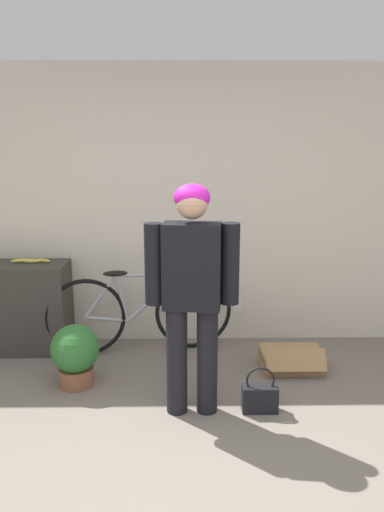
{
  "coord_description": "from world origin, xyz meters",
  "views": [
    {
      "loc": [
        0.04,
        -2.21,
        1.9
      ],
      "look_at": [
        0.08,
        1.06,
        1.15
      ],
      "focal_mm": 35.0,
      "sensor_mm": 36.0,
      "label": 1
    }
  ],
  "objects_px": {
    "banana": "(31,261)",
    "potted_plant": "(75,353)",
    "person": "(192,284)",
    "cardboard_box": "(291,359)",
    "bicycle": "(140,312)",
    "handbag": "(260,397)"
  },
  "relations": [
    {
      "from": "bicycle",
      "to": "potted_plant",
      "type": "bearing_deg",
      "value": -134.11
    },
    {
      "from": "bicycle",
      "to": "person",
      "type": "bearing_deg",
      "value": -76.02
    },
    {
      "from": "banana",
      "to": "person",
      "type": "bearing_deg",
      "value": -38.87
    },
    {
      "from": "person",
      "to": "banana",
      "type": "height_order",
      "value": "person"
    },
    {
      "from": "handbag",
      "to": "bicycle",
      "type": "bearing_deg",
      "value": 131.25
    },
    {
      "from": "bicycle",
      "to": "cardboard_box",
      "type": "distance_m",
      "value": 1.41
    },
    {
      "from": "person",
      "to": "banana",
      "type": "xyz_separation_m",
      "value": [
        -1.46,
        1.17,
        -0.11
      ]
    },
    {
      "from": "potted_plant",
      "to": "person",
      "type": "bearing_deg",
      "value": -23.76
    },
    {
      "from": "banana",
      "to": "potted_plant",
      "type": "relative_size",
      "value": 0.73
    },
    {
      "from": "person",
      "to": "cardboard_box",
      "type": "bearing_deg",
      "value": 45.32
    },
    {
      "from": "person",
      "to": "potted_plant",
      "type": "bearing_deg",
      "value": 163.01
    },
    {
      "from": "cardboard_box",
      "to": "potted_plant",
      "type": "distance_m",
      "value": 1.81
    },
    {
      "from": "banana",
      "to": "potted_plant",
      "type": "bearing_deg",
      "value": -54.94
    },
    {
      "from": "person",
      "to": "cardboard_box",
      "type": "distance_m",
      "value": 1.41
    },
    {
      "from": "bicycle",
      "to": "handbag",
      "type": "xyz_separation_m",
      "value": [
        0.94,
        -1.08,
        -0.27
      ]
    },
    {
      "from": "person",
      "to": "potted_plant",
      "type": "xyz_separation_m",
      "value": [
        -0.92,
        0.4,
        -0.68
      ]
    },
    {
      "from": "bicycle",
      "to": "banana",
      "type": "distance_m",
      "value": 1.11
    },
    {
      "from": "person",
      "to": "handbag",
      "type": "height_order",
      "value": "person"
    },
    {
      "from": "person",
      "to": "cardboard_box",
      "type": "relative_size",
      "value": 3.14
    },
    {
      "from": "bicycle",
      "to": "banana",
      "type": "relative_size",
      "value": 4.59
    },
    {
      "from": "banana",
      "to": "potted_plant",
      "type": "distance_m",
      "value": 1.1
    },
    {
      "from": "person",
      "to": "bicycle",
      "type": "height_order",
      "value": "person"
    }
  ]
}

